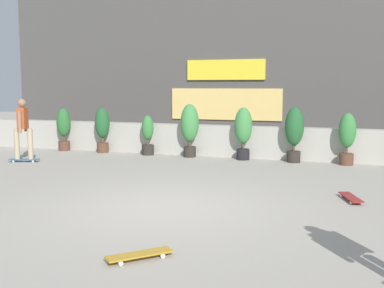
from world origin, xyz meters
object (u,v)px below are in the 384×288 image
(potted_plant_6, at_px, (347,136))
(skateboard_aside, at_px, (139,255))
(potted_plant_0, at_px, (64,127))
(potted_plant_4, at_px, (243,130))
(skateboard_near_camera, at_px, (351,197))
(potted_plant_1, at_px, (102,127))
(potted_plant_3, at_px, (190,126))
(skater_by_wall_right, at_px, (23,127))
(potted_plant_5, at_px, (294,130))
(potted_plant_2, at_px, (148,134))

(potted_plant_6, xyz_separation_m, skateboard_aside, (-2.15, -7.91, -0.70))
(potted_plant_0, relative_size, potted_plant_4, 0.92)
(skateboard_aside, bearing_deg, skateboard_near_camera, 59.12)
(potted_plant_1, height_order, skateboard_aside, potted_plant_1)
(potted_plant_3, bearing_deg, skater_by_wall_right, -149.54)
(potted_plant_0, height_order, potted_plant_4, potted_plant_4)
(potted_plant_4, bearing_deg, potted_plant_0, 180.00)
(potted_plant_5, relative_size, skater_by_wall_right, 0.87)
(potted_plant_6, distance_m, skater_by_wall_right, 8.55)
(potted_plant_4, height_order, potted_plant_5, potted_plant_5)
(skateboard_aside, bearing_deg, potted_plant_5, 84.18)
(potted_plant_5, height_order, potted_plant_6, potted_plant_5)
(potted_plant_1, xyz_separation_m, potted_plant_5, (5.80, 0.00, 0.08))
(potted_plant_5, height_order, skateboard_near_camera, potted_plant_5)
(potted_plant_2, bearing_deg, potted_plant_3, -0.00)
(potted_plant_2, height_order, potted_plant_3, potted_plant_3)
(skateboard_near_camera, bearing_deg, potted_plant_4, 125.59)
(potted_plant_1, bearing_deg, potted_plant_3, 0.00)
(potted_plant_4, xyz_separation_m, potted_plant_6, (2.73, 0.00, -0.07))
(potted_plant_2, distance_m, potted_plant_3, 1.35)
(potted_plant_6, relative_size, skateboard_near_camera, 1.65)
(potted_plant_3, relative_size, potted_plant_5, 1.03)
(skateboard_near_camera, bearing_deg, potted_plant_3, 137.82)
(potted_plant_5, xyz_separation_m, skateboard_aside, (-0.81, -7.91, -0.79))
(potted_plant_1, bearing_deg, potted_plant_4, 0.00)
(potted_plant_4, xyz_separation_m, skateboard_aside, (0.58, -7.91, -0.77))
(potted_plant_1, height_order, potted_plant_2, potted_plant_1)
(potted_plant_5, xyz_separation_m, potted_plant_6, (1.35, 0.00, -0.09))
(potted_plant_1, distance_m, skateboard_near_camera, 8.38)
(potted_plant_0, height_order, skater_by_wall_right, skater_by_wall_right)
(potted_plant_4, distance_m, skater_by_wall_right, 5.96)
(potted_plant_1, height_order, skater_by_wall_right, skater_by_wall_right)
(skateboard_aside, bearing_deg, potted_plant_6, 74.79)
(potted_plant_1, relative_size, potted_plant_5, 0.93)
(potted_plant_5, bearing_deg, potted_plant_0, 180.00)
(potted_plant_2, height_order, skateboard_near_camera, potted_plant_2)
(potted_plant_3, bearing_deg, skateboard_near_camera, -42.18)
(potted_plant_2, height_order, skater_by_wall_right, skater_by_wall_right)
(potted_plant_0, xyz_separation_m, potted_plant_1, (1.38, 0.00, 0.03))
(potted_plant_6, height_order, skateboard_near_camera, potted_plant_6)
(potted_plant_0, xyz_separation_m, potted_plant_4, (5.79, 0.00, 0.08))
(skater_by_wall_right, bearing_deg, skateboard_aside, -42.67)
(skater_by_wall_right, bearing_deg, potted_plant_5, 18.55)
(skater_by_wall_right, xyz_separation_m, skateboard_aside, (6.08, -5.60, -0.88))
(potted_plant_0, relative_size, skateboard_near_camera, 1.63)
(potted_plant_6, bearing_deg, skater_by_wall_right, -164.32)
(potted_plant_0, height_order, skateboard_near_camera, potted_plant_0)
(potted_plant_4, height_order, skateboard_near_camera, potted_plant_4)
(potted_plant_4, relative_size, skater_by_wall_right, 0.85)
(potted_plant_3, relative_size, skater_by_wall_right, 0.90)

